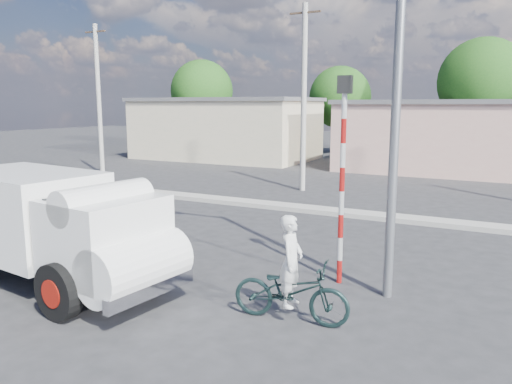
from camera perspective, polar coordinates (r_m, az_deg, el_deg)
The scene contains 10 objects.
ground_plane at distance 11.21m, azimuth -9.06°, elevation -9.89°, with size 120.00×120.00×0.00m, color #2A2A2C.
median at distance 17.99m, azimuth 6.33°, elevation -1.98°, with size 40.00×0.80×0.16m, color #99968E.
truck at distance 11.13m, azimuth -21.86°, elevation -3.62°, with size 5.92×2.82×2.36m.
bicycle at distance 8.94m, azimuth 4.00°, elevation -11.24°, with size 0.73×2.11×1.11m, color black.
cyclist at distance 8.85m, azimuth 4.02°, elevation -9.69°, with size 0.59×0.39×1.62m, color silver.
traffic_pole at distance 10.47m, azimuth 9.87°, elevation 3.30°, with size 0.28×0.18×4.36m.
streetlight at distance 9.93m, azimuth 15.11°, elevation 16.45°, with size 2.34×0.22×9.00m.
building_row at distance 30.90m, azimuth 17.95°, elevation 6.43°, with size 37.80×7.30×4.44m.
tree_row at distance 36.97m, azimuth 24.10°, elevation 11.00°, with size 43.62×7.43×8.42m.
utility_poles at distance 20.65m, azimuth 19.31°, elevation 10.21°, with size 35.40×0.24×8.00m.
Camera 1 is at (6.38, -8.41, 3.78)m, focal length 35.00 mm.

